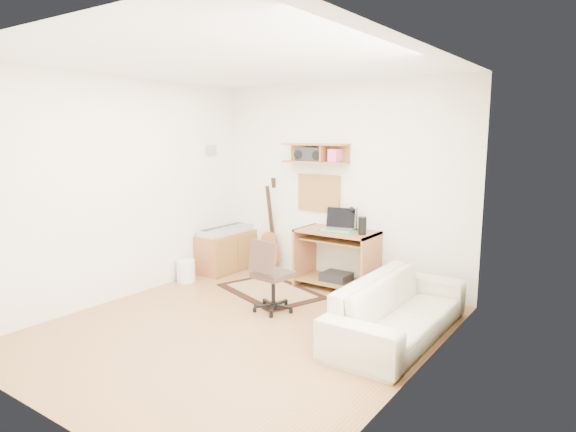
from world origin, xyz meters
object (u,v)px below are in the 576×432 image
Objects in this scene: desk at (337,259)px; printer at (382,292)px; task_chair at (273,275)px; sofa at (399,299)px; cabinet at (227,252)px.

printer is (0.66, -0.06, -0.29)m from desk.
desk reaches higher than printer.
task_chair reaches higher than printer.
sofa reaches higher than printer.
cabinet is at bearing 74.66° from sofa.
desk is 0.73m from printer.
cabinet is 1.80× the size of printer.
sofa is (0.59, -0.93, 0.29)m from printer.
printer is at bearing -5.25° from desk.
task_chair is 1.42m from sofa.
desk reaches higher than cabinet.
sofa is at bearing 11.53° from task_chair.
sofa is (1.41, 0.14, -0.04)m from task_chair.
task_chair is 0.43× the size of sofa.
desk is 0.52× the size of sofa.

